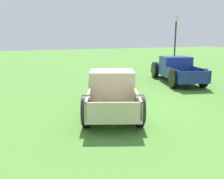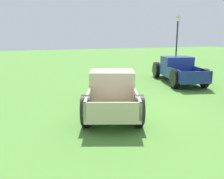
# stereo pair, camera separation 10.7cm
# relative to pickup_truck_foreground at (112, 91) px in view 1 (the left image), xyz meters

# --- Properties ---
(ground_plane) EXTENTS (80.00, 80.00, 0.00)m
(ground_plane) POSITION_rel_pickup_truck_foreground_xyz_m (0.14, 0.50, -0.77)
(ground_plane) COLOR #548C38
(pickup_truck_foreground) EXTENTS (5.60, 3.52, 1.61)m
(pickup_truck_foreground) POSITION_rel_pickup_truck_foreground_xyz_m (0.00, 0.00, 0.00)
(pickup_truck_foreground) COLOR #C6B793
(pickup_truck_foreground) RESTS_ON ground_plane
(pickup_truck_behind_left) EXTENTS (5.62, 3.08, 1.63)m
(pickup_truck_behind_left) POSITION_rel_pickup_truck_foreground_xyz_m (-4.27, 6.03, 0.01)
(pickup_truck_behind_left) COLOR navy
(pickup_truck_behind_left) RESTS_ON ground_plane
(lamp_post_near) EXTENTS (0.36, 0.36, 4.47)m
(lamp_post_near) POSITION_rel_pickup_truck_foreground_xyz_m (-7.55, 8.20, 1.57)
(lamp_post_near) COLOR #2D2D33
(lamp_post_near) RESTS_ON ground_plane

